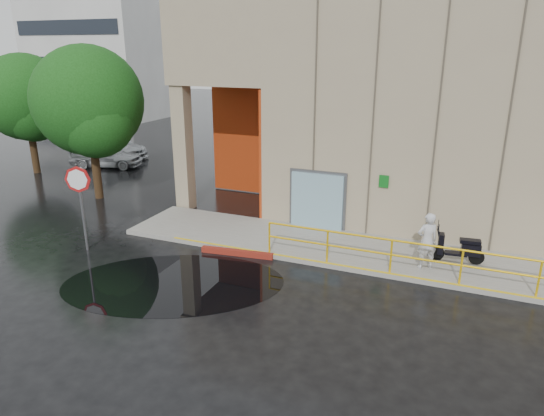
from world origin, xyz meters
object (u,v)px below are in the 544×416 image
Objects in this scene: red_curb at (237,253)px; scooter at (459,240)px; car_a at (106,155)px; car_b at (97,145)px; tree_near at (90,106)px; person at (427,241)px; stop_sign at (79,191)px; tree_far at (27,101)px; car_c at (114,146)px.

scooter is at bearing 15.26° from red_curb.
car_b reaches higher than car_a.
scooter is 15.30m from tree_near.
person is at bearing -9.03° from tree_near.
car_b is (-20.20, 9.14, -0.27)m from person.
person is 0.60× the size of stop_sign.
tree_near is at bearing -21.07° from tree_far.
tree_far is at bearing 163.41° from scooter.
car_b reaches higher than red_curb.
tree_far is (-9.81, 7.15, 1.74)m from stop_sign.
stop_sign is at bearing -170.12° from scooter.
car_a is 0.84× the size of car_c.
tree_far is at bearing -45.01° from person.
tree_near reaches higher than stop_sign.
tree_far is at bearing 158.83° from red_curb.
tree_far is (-20.31, 4.65, 2.77)m from person.
tree_near reaches higher than car_c.
car_a is at bearing 155.04° from scooter.
scooter is 0.57× the size of stop_sign.
car_a is (-12.11, 8.12, 0.57)m from red_curb.
person is 0.37× the size of car_c.
tree_far is at bearing 177.12° from car_c.
car_c is at bearing 76.97° from tree_far.
car_b reaches higher than scooter.
car_a is 7.05m from tree_near.
red_curb is 0.39× the size of tree_far.
tree_far reaches higher than car_a.
person is 1.17m from scooter.
tree_near is at bearing 158.75° from red_curb.
car_b is (-9.70, 11.64, -1.31)m from stop_sign.
car_c is at bearing 150.41° from scooter.
car_a is at bearing 127.76° from tree_near.
scooter is 0.36× the size of car_b.
stop_sign reaches higher than car_a.
car_a is (-18.67, 6.33, -0.20)m from scooter.
tree_far reaches higher than scooter.
person is at bearing -144.07° from scooter.
person is at bearing -127.54° from car_a.
car_b is at bearing 131.75° from tree_near.
red_curb is 17.71m from car_b.
red_curb is at bearing 22.96° from stop_sign.
person is 0.38× the size of car_b.
scooter is 0.26× the size of tree_far.
tree_near reaches higher than car_b.
tree_far is at bearing -158.65° from car_b.
car_c is 0.70× the size of tree_near.
car_a is at bearing -53.87° from person.
red_curb is at bearing -102.25° from car_b.
stop_sign reaches higher than person.
tree_near is (-14.03, 2.23, 3.06)m from person.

